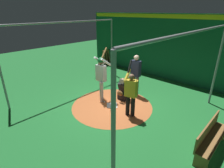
# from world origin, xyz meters

# --- Properties ---
(ground_plane) EXTENTS (27.27, 27.27, 0.00)m
(ground_plane) POSITION_xyz_m (0.00, 0.00, 0.00)
(ground_plane) COLOR #1E6B2D
(dirt_circle) EXTENTS (3.23, 3.23, 0.01)m
(dirt_circle) POSITION_xyz_m (0.00, 0.00, 0.00)
(dirt_circle) COLOR #B76033
(dirt_circle) RESTS_ON ground
(home_plate) EXTENTS (0.59, 0.59, 0.01)m
(home_plate) POSITION_xyz_m (0.00, 0.00, 0.01)
(home_plate) COLOR white
(home_plate) RESTS_ON dirt_circle
(batter) EXTENTS (0.68, 0.49, 2.19)m
(batter) POSITION_xyz_m (-0.09, -0.70, 1.15)
(batter) COLOR #B3B3B7
(batter) RESTS_ON ground
(catcher) EXTENTS (0.58, 0.40, 0.98)m
(catcher) POSITION_xyz_m (-0.73, -0.03, 0.39)
(catcher) COLOR black
(catcher) RESTS_ON ground
(umpire) EXTENTS (0.23, 0.49, 1.83)m
(umpire) POSITION_xyz_m (-1.51, 0.02, 1.04)
(umpire) COLOR #4C4C51
(umpire) RESTS_ON ground
(visitor) EXTENTS (0.54, 0.56, 1.99)m
(visitor) POSITION_xyz_m (0.07, 0.97, 0.93)
(visitor) COLOR black
(visitor) RESTS_ON ground
(back_wall) EXTENTS (0.22, 11.27, 3.46)m
(back_wall) POSITION_xyz_m (-4.45, 0.00, 1.74)
(back_wall) COLOR #145133
(back_wall) RESTS_ON ground
(cage_frame) EXTENTS (5.97, 5.67, 3.15)m
(cage_frame) POSITION_xyz_m (0.00, 0.00, 2.21)
(cage_frame) COLOR gray
(cage_frame) RESTS_ON ground
(bat_rack) EXTENTS (0.94, 0.20, 1.05)m
(bat_rack) POSITION_xyz_m (-4.20, -4.36, 0.49)
(bat_rack) COLOR olive
(bat_rack) RESTS_ON ground
(bench) EXTENTS (1.80, 0.36, 0.85)m
(bench) POSITION_xyz_m (0.03, 3.65, 0.45)
(bench) COLOR olive
(bench) RESTS_ON ground
(baseball_0) EXTENTS (0.07, 0.07, 0.07)m
(baseball_0) POSITION_xyz_m (0.06, -0.39, 0.04)
(baseball_0) COLOR white
(baseball_0) RESTS_ON dirt_circle
(baseball_1) EXTENTS (0.07, 0.07, 0.07)m
(baseball_1) POSITION_xyz_m (-0.84, -0.10, 0.04)
(baseball_1) COLOR white
(baseball_1) RESTS_ON dirt_circle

